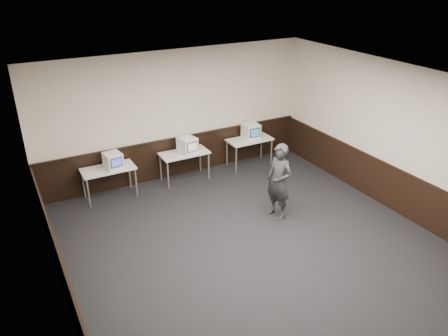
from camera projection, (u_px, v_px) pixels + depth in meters
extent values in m
plane|color=black|center=(262.00, 255.00, 8.26)|extent=(8.00, 8.00, 0.00)
plane|color=white|center=(270.00, 90.00, 6.89)|extent=(8.00, 8.00, 0.00)
plane|color=beige|center=(176.00, 115.00, 10.75)|extent=(7.00, 0.00, 7.00)
plane|color=beige|center=(56.00, 234.00, 6.07)|extent=(0.00, 8.00, 8.00)
plane|color=beige|center=(407.00, 143.00, 9.08)|extent=(0.00, 8.00, 8.00)
cube|color=black|center=(179.00, 156.00, 11.21)|extent=(6.98, 0.04, 1.00)
cube|color=black|center=(69.00, 295.00, 6.55)|extent=(0.04, 7.98, 1.00)
cube|color=black|center=(397.00, 190.00, 9.55)|extent=(0.04, 7.98, 1.00)
cube|color=black|center=(178.00, 138.00, 10.97)|extent=(6.98, 0.06, 0.04)
cube|color=silver|center=(108.00, 169.00, 9.99)|extent=(1.20, 0.60, 0.04)
cylinder|color=#999999|center=(88.00, 193.00, 9.71)|extent=(0.04, 0.04, 0.71)
cylinder|color=#999999|center=(136.00, 183.00, 10.19)|extent=(0.04, 0.04, 0.71)
cylinder|color=#999999|center=(84.00, 184.00, 10.11)|extent=(0.04, 0.04, 0.71)
cylinder|color=#999999|center=(130.00, 174.00, 10.58)|extent=(0.04, 0.04, 0.71)
cube|color=silver|center=(184.00, 153.00, 10.80)|extent=(1.20, 0.60, 0.04)
cylinder|color=#999999|center=(168.00, 175.00, 10.53)|extent=(0.04, 0.04, 0.71)
cylinder|color=#999999|center=(209.00, 166.00, 11.00)|extent=(0.04, 0.04, 0.71)
cylinder|color=#999999|center=(161.00, 168.00, 10.93)|extent=(0.04, 0.04, 0.71)
cylinder|color=#999999|center=(200.00, 159.00, 11.40)|extent=(0.04, 0.04, 0.71)
cube|color=silver|center=(250.00, 140.00, 11.62)|extent=(1.20, 0.60, 0.04)
cylinder|color=#999999|center=(236.00, 160.00, 11.35)|extent=(0.04, 0.04, 0.71)
cylinder|color=#999999|center=(271.00, 152.00, 11.82)|extent=(0.04, 0.04, 0.71)
cylinder|color=#999999|center=(227.00, 153.00, 11.75)|extent=(0.04, 0.04, 0.71)
cylinder|color=#999999|center=(261.00, 146.00, 12.22)|extent=(0.04, 0.04, 0.71)
cube|color=white|center=(113.00, 161.00, 9.91)|extent=(0.42, 0.44, 0.37)
cube|color=black|center=(116.00, 163.00, 9.76)|extent=(0.28, 0.05, 0.22)
cube|color=#3B52AF|center=(117.00, 163.00, 9.76)|extent=(0.24, 0.04, 0.18)
cube|color=white|center=(187.00, 145.00, 10.71)|extent=(0.47, 0.49, 0.39)
cube|color=black|center=(192.00, 147.00, 10.56)|extent=(0.29, 0.08, 0.24)
cube|color=beige|center=(193.00, 147.00, 10.55)|extent=(0.25, 0.06, 0.20)
cube|color=white|center=(251.00, 131.00, 11.59)|extent=(0.42, 0.44, 0.40)
cube|color=black|center=(255.00, 133.00, 11.41)|extent=(0.30, 0.03, 0.24)
cube|color=teal|center=(255.00, 133.00, 11.40)|extent=(0.26, 0.01, 0.20)
imported|color=#26282C|center=(279.00, 182.00, 9.18)|extent=(0.54, 0.69, 1.67)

